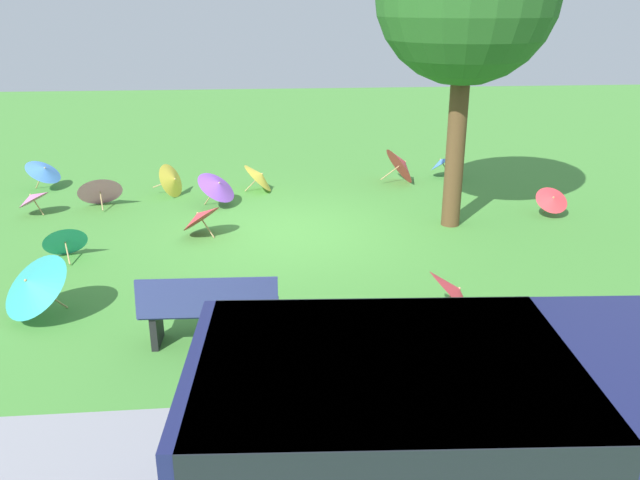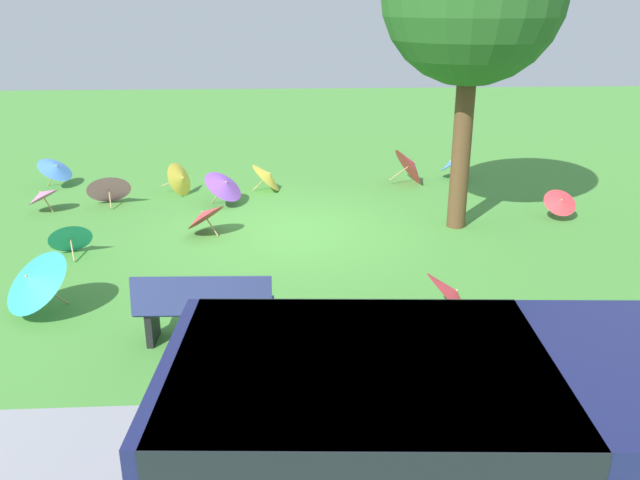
{
  "view_description": "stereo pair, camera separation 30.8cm",
  "coord_description": "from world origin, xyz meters",
  "px_view_note": "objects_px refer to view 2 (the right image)",
  "views": [
    {
      "loc": [
        0.48,
        10.73,
        3.82
      ],
      "look_at": [
        -0.3,
        2.08,
        0.6
      ],
      "focal_mm": 36.22,
      "sensor_mm": 36.0,
      "label": 1
    },
    {
      "loc": [
        0.17,
        10.75,
        3.82
      ],
      "look_at": [
        -0.3,
        2.08,
        0.6
      ],
      "focal_mm": 36.22,
      "sensor_mm": 36.0,
      "label": 2
    }
  ],
  "objects_px": {
    "parasol_blue_2": "(56,168)",
    "parasol_red_2": "(204,215)",
    "parasol_yellow_1": "(268,175)",
    "parasol_pink_6": "(42,195)",
    "van_dark": "(467,436)",
    "parasol_red_3": "(411,165)",
    "parasol_teal_0": "(70,236)",
    "parasol_red_0": "(561,201)",
    "parasol_blue_1": "(451,163)",
    "parasol_red_1": "(453,294)",
    "parasol_pink_0": "(108,186)",
    "parasol_purple_1": "(225,184)",
    "parasol_yellow_0": "(181,179)",
    "parasol_teal_2": "(32,280)",
    "park_bench": "(204,308)"
  },
  "relations": [
    {
      "from": "parasol_blue_2",
      "to": "parasol_red_2",
      "type": "xyz_separation_m",
      "value": [
        -3.56,
        3.28,
        -0.07
      ]
    },
    {
      "from": "parasol_yellow_1",
      "to": "parasol_pink_6",
      "type": "relative_size",
      "value": 1.03
    },
    {
      "from": "van_dark",
      "to": "parasol_red_3",
      "type": "xyz_separation_m",
      "value": [
        -1.52,
        -10.07,
        -0.48
      ]
    },
    {
      "from": "parasol_blue_2",
      "to": "parasol_teal_0",
      "type": "bearing_deg",
      "value": 110.46
    },
    {
      "from": "parasol_pink_6",
      "to": "parasol_red_0",
      "type": "bearing_deg",
      "value": 174.02
    },
    {
      "from": "parasol_blue_1",
      "to": "parasol_red_2",
      "type": "height_order",
      "value": "parasol_red_2"
    },
    {
      "from": "parasol_pink_6",
      "to": "parasol_red_3",
      "type": "height_order",
      "value": "parasol_red_3"
    },
    {
      "from": "parasol_yellow_1",
      "to": "parasol_red_1",
      "type": "height_order",
      "value": "parasol_red_1"
    },
    {
      "from": "parasol_pink_0",
      "to": "parasol_purple_1",
      "type": "xyz_separation_m",
      "value": [
        -2.31,
        0.22,
        0.06
      ]
    },
    {
      "from": "parasol_teal_0",
      "to": "parasol_blue_2",
      "type": "height_order",
      "value": "parasol_blue_2"
    },
    {
      "from": "parasol_red_3",
      "to": "parasol_red_1",
      "type": "bearing_deg",
      "value": 83.85
    },
    {
      "from": "parasol_blue_1",
      "to": "parasol_pink_6",
      "type": "bearing_deg",
      "value": 13.69
    },
    {
      "from": "parasol_yellow_0",
      "to": "parasol_pink_6",
      "type": "xyz_separation_m",
      "value": [
        2.5,
        1.01,
        -0.01
      ]
    },
    {
      "from": "parasol_red_1",
      "to": "parasol_purple_1",
      "type": "bearing_deg",
      "value": -57.36
    },
    {
      "from": "parasol_red_0",
      "to": "parasol_red_1",
      "type": "distance_m",
      "value": 4.92
    },
    {
      "from": "parasol_pink_0",
      "to": "parasol_red_3",
      "type": "xyz_separation_m",
      "value": [
        -6.3,
        -1.24,
        0.05
      ]
    },
    {
      "from": "parasol_blue_1",
      "to": "van_dark",
      "type": "bearing_deg",
      "value": 76.39
    },
    {
      "from": "parasol_red_3",
      "to": "parasol_blue_1",
      "type": "bearing_deg",
      "value": -158.02
    },
    {
      "from": "parasol_red_0",
      "to": "parasol_yellow_0",
      "type": "bearing_deg",
      "value": -15.65
    },
    {
      "from": "parasol_yellow_0",
      "to": "parasol_pink_6",
      "type": "distance_m",
      "value": 2.7
    },
    {
      "from": "parasol_yellow_0",
      "to": "parasol_red_3",
      "type": "bearing_deg",
      "value": -172.56
    },
    {
      "from": "parasol_teal_0",
      "to": "parasol_teal_2",
      "type": "height_order",
      "value": "parasol_teal_2"
    },
    {
      "from": "parasol_red_1",
      "to": "parasol_pink_6",
      "type": "height_order",
      "value": "parasol_red_1"
    },
    {
      "from": "parasol_red_2",
      "to": "parasol_red_3",
      "type": "distance_m",
      "value": 5.25
    },
    {
      "from": "parasol_pink_0",
      "to": "parasol_teal_2",
      "type": "bearing_deg",
      "value": 93.2
    },
    {
      "from": "van_dark",
      "to": "parasol_teal_2",
      "type": "distance_m",
      "value": 5.98
    },
    {
      "from": "parasol_teal_2",
      "to": "parasol_blue_1",
      "type": "bearing_deg",
      "value": -137.02
    },
    {
      "from": "parasol_yellow_1",
      "to": "parasol_blue_1",
      "type": "relative_size",
      "value": 0.92
    },
    {
      "from": "parasol_red_1",
      "to": "parasol_purple_1",
      "type": "xyz_separation_m",
      "value": [
        3.27,
        -5.11,
        0.07
      ]
    },
    {
      "from": "van_dark",
      "to": "parasol_red_3",
      "type": "distance_m",
      "value": 10.2
    },
    {
      "from": "parasol_teal_0",
      "to": "parasol_teal_2",
      "type": "bearing_deg",
      "value": 95.52
    },
    {
      "from": "parasol_blue_2",
      "to": "parasol_red_3",
      "type": "relative_size",
      "value": 0.93
    },
    {
      "from": "parasol_pink_0",
      "to": "parasol_red_2",
      "type": "height_order",
      "value": "parasol_pink_0"
    },
    {
      "from": "parasol_teal_0",
      "to": "parasol_purple_1",
      "type": "height_order",
      "value": "parasol_purple_1"
    },
    {
      "from": "parasol_yellow_1",
      "to": "parasol_red_3",
      "type": "distance_m",
      "value": 3.18
    },
    {
      "from": "parasol_red_1",
      "to": "parasol_teal_2",
      "type": "height_order",
      "value": "parasol_teal_2"
    },
    {
      "from": "parasol_yellow_1",
      "to": "parasol_teal_2",
      "type": "bearing_deg",
      "value": 63.45
    },
    {
      "from": "parasol_purple_1",
      "to": "parasol_teal_2",
      "type": "bearing_deg",
      "value": 66.44
    },
    {
      "from": "van_dark",
      "to": "parasol_red_0",
      "type": "distance_m",
      "value": 8.34
    },
    {
      "from": "park_bench",
      "to": "parasol_blue_1",
      "type": "distance_m",
      "value": 8.8
    },
    {
      "from": "parasol_red_3",
      "to": "park_bench",
      "type": "bearing_deg",
      "value": 61.72
    },
    {
      "from": "parasol_red_2",
      "to": "parasol_purple_1",
      "type": "height_order",
      "value": "parasol_purple_1"
    },
    {
      "from": "parasol_teal_0",
      "to": "parasol_purple_1",
      "type": "relative_size",
      "value": 0.77
    },
    {
      "from": "van_dark",
      "to": "parasol_blue_2",
      "type": "relative_size",
      "value": 4.91
    },
    {
      "from": "parasol_yellow_1",
      "to": "parasol_blue_2",
      "type": "bearing_deg",
      "value": -6.75
    },
    {
      "from": "parasol_pink_0",
      "to": "park_bench",
      "type": "bearing_deg",
      "value": 113.87
    },
    {
      "from": "park_bench",
      "to": "parasol_red_1",
      "type": "height_order",
      "value": "park_bench"
    },
    {
      "from": "park_bench",
      "to": "parasol_blue_2",
      "type": "xyz_separation_m",
      "value": [
        4.0,
        -7.12,
        -0.03
      ]
    },
    {
      "from": "parasol_pink_0",
      "to": "parasol_pink_6",
      "type": "bearing_deg",
      "value": 19.44
    },
    {
      "from": "parasol_blue_1",
      "to": "parasol_blue_2",
      "type": "relative_size",
      "value": 0.88
    }
  ]
}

